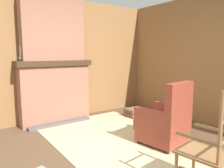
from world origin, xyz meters
The scene contains 10 objects.
ground_plane centered at (0.00, 0.00, 0.00)m, with size 14.00×14.00×0.00m, color brown.
wood_panel_wall_left centered at (-2.51, 0.00, 1.33)m, with size 0.06×5.55×2.66m.
fireplace_hearth centered at (-2.29, 0.00, 0.66)m, with size 0.56×1.55×1.32m.
chimney_breast centered at (-2.30, 0.00, 1.98)m, with size 0.31×1.27×1.32m.
area_rug centered at (-0.53, 0.50, 0.01)m, with size 3.38×2.01×0.01m.
armchair centered at (-0.12, 0.99, 0.37)m, with size 0.78×0.74×1.04m.
rocking_chair centered at (0.96, 0.42, 0.40)m, with size 0.85×0.55×1.14m.
firewood_stack centered at (-1.61, 1.61, 0.10)m, with size 0.34×0.33×0.21m.
oil_lamp_vase centered at (-2.34, -0.63, 1.42)m, with size 0.09×0.09×0.28m.
storage_case centered at (-2.34, 0.28, 1.38)m, with size 0.15×0.27×0.12m.
Camera 1 is at (2.13, -1.65, 1.47)m, focal length 35.00 mm.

